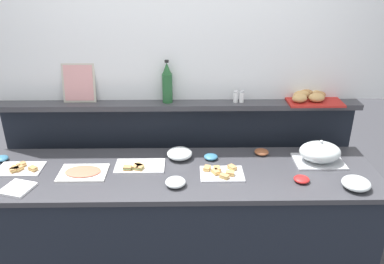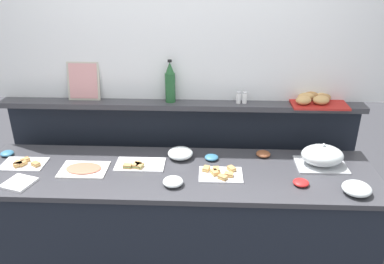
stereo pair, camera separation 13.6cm
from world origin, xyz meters
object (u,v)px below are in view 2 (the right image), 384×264
Objects in this scene: sandwich_platter_front at (139,165)px; pepper_shaker at (245,98)px; serving_cloche at (322,156)px; condiment_bowl_dark at (301,183)px; sandwich_platter_side at (24,164)px; glass_bowl_small at (173,182)px; salt_shaker at (239,98)px; cold_cuts_platter at (84,169)px; glass_bowl_medium at (180,154)px; sandwich_platter_rear at (220,174)px; napkin_stack at (19,183)px; glass_bowl_large at (357,189)px; wine_bottle_green at (170,83)px; condiment_bowl_cream at (263,154)px; bread_basket at (315,99)px; condiment_bowl_teal at (211,157)px; framed_picture at (84,81)px; condiment_bowl_red at (7,153)px.

pepper_shaker reaches higher than sandwich_platter_front.
serving_cloche is 0.32m from condiment_bowl_dark.
glass_bowl_small is (1.05, -0.21, 0.01)m from sandwich_platter_side.
sandwich_platter_side is 3.42× the size of salt_shaker.
cold_cuts_platter is 0.67m from glass_bowl_medium.
napkin_stack is at bearing -172.72° from sandwich_platter_rear.
serving_cloche reaches higher than condiment_bowl_dark.
sandwich_platter_rear is at bearing 167.74° from glass_bowl_large.
glass_bowl_large is 1.44m from wine_bottle_green.
cold_cuts_platter is (-0.36, -0.07, -0.00)m from sandwich_platter_front.
cold_cuts_platter is 1.86× the size of napkin_stack.
pepper_shaker is at bearing 27.89° from sandwich_platter_front.
condiment_bowl_dark is at bearing 2.55° from glass_bowl_small.
glass_bowl_medium is 1.39× the size of glass_bowl_small.
glass_bowl_small reaches higher than condiment_bowl_cream.
serving_cloche is at bearing 53.31° from condiment_bowl_dark.
glass_bowl_small is (0.26, -0.23, 0.01)m from sandwich_platter_front.
glass_bowl_large is at bearing -2.30° from glass_bowl_small.
bread_basket reaches higher than condiment_bowl_cream.
sandwich_platter_rear is 1.59× the size of glass_bowl_medium.
serving_cloche is at bearing -4.30° from condiment_bowl_teal.
sandwich_platter_rear is 0.93m from bread_basket.
framed_picture reaches higher than cold_cuts_platter.
sandwich_platter_side is 0.94× the size of cold_cuts_platter.
wine_bottle_green is at bearing 23.31° from sandwich_platter_side.
serving_cloche is 3.50× the size of condiment_bowl_teal.
glass_bowl_large is at bearing -46.05° from pepper_shaker.
wine_bottle_green is at bearing -2.34° from framed_picture.
bread_basket is (-0.00, 0.34, 0.29)m from serving_cloche.
wine_bottle_green is 1.07m from bread_basket.
cold_cuts_platter is 3.06× the size of condiment_bowl_cream.
glass_bowl_large is at bearing -42.21° from condiment_bowl_cream.
condiment_bowl_teal reaches higher than napkin_stack.
sandwich_platter_side is 1.68m from condiment_bowl_cream.
serving_cloche is 1.08× the size of wine_bottle_green.
glass_bowl_large is 1.12m from glass_bowl_small.
wine_bottle_green reaches higher than bread_basket.
napkin_stack is at bearing -177.88° from condiment_bowl_dark.
glass_bowl_large is at bearing -69.38° from serving_cloche.
sandwich_platter_rear is at bearing -144.29° from bread_basket.
glass_bowl_medium reaches higher than glass_bowl_large.
condiment_bowl_red is (-0.98, 0.11, 0.01)m from sandwich_platter_front.
pepper_shaker is 0.30× the size of framed_picture.
wine_bottle_green is at bearing 162.10° from serving_cloche.
sandwich_platter_side is 2.88× the size of condiment_bowl_cream.
sandwich_platter_rear is 0.36m from glass_bowl_medium.
pepper_shaker is at bearing 147.31° from serving_cloche.
pepper_shaker is (0.18, 0.49, 0.36)m from sandwich_platter_rear.
framed_picture is at bearing 159.00° from glass_bowl_large.
serving_cloche is (1.25, 0.06, 0.06)m from sandwich_platter_front.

